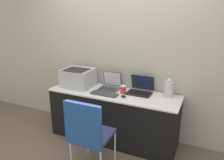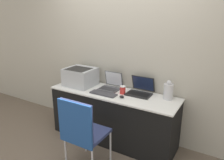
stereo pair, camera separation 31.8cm
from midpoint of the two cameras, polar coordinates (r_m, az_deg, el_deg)
name	(u,v)px [view 2 (the right image)]	position (r m, az deg, el deg)	size (l,w,h in m)	color
ground_plane	(103,148)	(3.34, 0.54, -17.31)	(14.00, 14.00, 0.00)	#6B5B4C
wall_back	(124,53)	(3.35, 5.99, 6.98)	(8.00, 0.05, 2.60)	#B7B2A3
table	(113,116)	(3.36, 3.00, -9.49)	(1.93, 0.58, 0.77)	black
printer	(80,76)	(3.48, -5.72, 0.97)	(0.45, 0.41, 0.28)	#B2B7BC
laptop_left	(111,85)	(3.33, 2.42, -1.43)	(0.30, 0.29, 0.25)	#4C4C51
laptop_right	(140,90)	(3.18, 10.25, -2.71)	(0.35, 0.31, 0.24)	black
external_keyboard	(103,94)	(3.12, 0.62, -3.64)	(0.40, 0.13, 0.02)	#3D3D42
coffee_cup	(123,90)	(3.15, 5.70, -2.63)	(0.08, 0.08, 0.11)	red
mouse	(122,97)	(3.01, 5.59, -4.43)	(0.07, 0.05, 0.04)	black
metal_pitcher	(168,91)	(3.07, 17.42, -2.74)	(0.13, 0.13, 0.27)	silver
chair	(81,128)	(2.64, -4.60, -12.52)	(0.47, 0.47, 0.97)	navy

